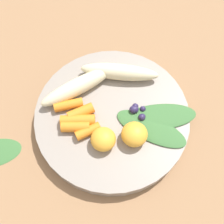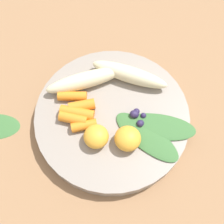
{
  "view_description": "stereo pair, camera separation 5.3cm",
  "coord_description": "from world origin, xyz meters",
  "px_view_note": "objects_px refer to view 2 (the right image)",
  "views": [
    {
      "loc": [
        0.22,
        -0.03,
        0.52
      ],
      "look_at": [
        0.0,
        0.0,
        0.04
      ],
      "focal_mm": 47.63,
      "sensor_mm": 36.0,
      "label": 1
    },
    {
      "loc": [
        0.23,
        0.02,
        0.52
      ],
      "look_at": [
        0.0,
        0.0,
        0.04
      ],
      "focal_mm": 47.63,
      "sensor_mm": 36.0,
      "label": 2
    }
  ],
  "objects_px": {
    "bowl": "(112,118)",
    "banana_peeled_left": "(85,80)",
    "banana_peeled_right": "(129,74)",
    "orange_segment_near": "(128,139)"
  },
  "relations": [
    {
      "from": "banana_peeled_right",
      "to": "orange_segment_near",
      "type": "xyz_separation_m",
      "value": [
        0.13,
        0.0,
        0.0
      ]
    },
    {
      "from": "banana_peeled_left",
      "to": "orange_segment_near",
      "type": "height_order",
      "value": "orange_segment_near"
    },
    {
      "from": "bowl",
      "to": "banana_peeled_right",
      "type": "xyz_separation_m",
      "value": [
        -0.08,
        0.03,
        0.03
      ]
    },
    {
      "from": "banana_peeled_left",
      "to": "banana_peeled_right",
      "type": "relative_size",
      "value": 1.0
    },
    {
      "from": "banana_peeled_right",
      "to": "banana_peeled_left",
      "type": "bearing_deg",
      "value": 28.7
    },
    {
      "from": "banana_peeled_left",
      "to": "orange_segment_near",
      "type": "bearing_deg",
      "value": 106.17
    },
    {
      "from": "banana_peeled_left",
      "to": "orange_segment_near",
      "type": "relative_size",
      "value": 3.25
    },
    {
      "from": "bowl",
      "to": "banana_peeled_right",
      "type": "relative_size",
      "value": 1.92
    },
    {
      "from": "banana_peeled_left",
      "to": "banana_peeled_right",
      "type": "distance_m",
      "value": 0.08
    },
    {
      "from": "bowl",
      "to": "banana_peeled_left",
      "type": "relative_size",
      "value": 1.92
    }
  ]
}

